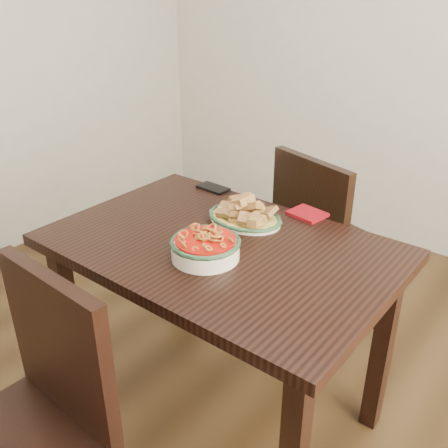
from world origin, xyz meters
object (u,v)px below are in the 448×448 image
Objects in this scene: fish_plate at (245,210)px; dining_table at (220,270)px; chair_near at (33,417)px; chair_far at (324,238)px; noodle_bowl at (205,245)px; smartphone at (213,188)px.

dining_table is at bearing -79.77° from fish_plate.
fish_plate is (0.04, 0.88, 0.30)m from chair_near.
noodle_bowl is at bearing 105.03° from chair_far.
chair_near is 1.10m from smartphone.
dining_table is 1.28× the size of chair_near.
noodle_bowl is 1.69× the size of smartphone.
dining_table is 0.24m from fish_plate.
fish_plate is 0.33m from smartphone.
chair_far is 1.38m from chair_near.
chair_far and chair_near have the same top height.
dining_table is 5.07× the size of noodle_bowl.
dining_table is 0.19m from noodle_bowl.
chair_far reaches higher than smartphone.
chair_near is (-0.07, -0.70, -0.14)m from dining_table.
dining_table is at bearing 86.56° from chair_near.
chair_near is at bearing 101.69° from chair_far.
noodle_bowl is (0.10, 0.59, 0.29)m from chair_near.
smartphone is (-0.34, 0.45, -0.04)m from noodle_bowl.
chair_far is 0.58m from fish_plate.
dining_table is 0.72m from chair_near.
chair_near is 6.70× the size of smartphone.
dining_table is 8.55× the size of smartphone.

